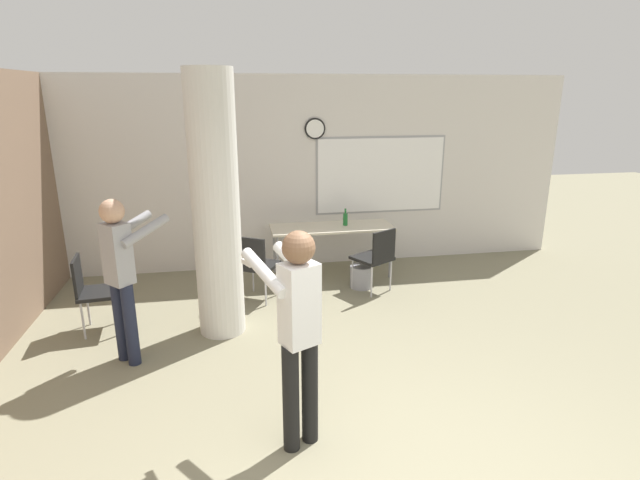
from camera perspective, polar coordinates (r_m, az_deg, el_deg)
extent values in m
cube|color=silver|center=(7.46, -1.60, 7.65)|extent=(8.00, 0.12, 2.80)
cylinder|color=black|center=(7.33, -0.58, 12.61)|extent=(0.30, 0.03, 0.30)
cylinder|color=white|center=(7.31, -0.56, 12.60)|extent=(0.26, 0.01, 0.25)
cube|color=#99999E|center=(7.65, 6.95, 7.39)|extent=(1.99, 0.01, 1.16)
cube|color=white|center=(7.65, 6.96, 7.38)|extent=(1.93, 0.02, 1.10)
cylinder|color=silver|center=(5.32, -11.83, 3.60)|extent=(0.50, 0.50, 2.80)
cube|color=beige|center=(7.07, 1.34, 1.45)|extent=(1.72, 0.62, 0.03)
cylinder|color=gray|center=(6.83, -4.87, -2.36)|extent=(0.04, 0.04, 0.70)
cylinder|color=gray|center=(7.15, 8.04, -1.60)|extent=(0.04, 0.04, 0.70)
cylinder|color=gray|center=(7.30, -5.25, -1.10)|extent=(0.04, 0.04, 0.70)
cylinder|color=gray|center=(7.60, 6.88, -0.44)|extent=(0.04, 0.04, 0.70)
cylinder|color=#1E6B2D|center=(7.11, 2.92, 2.36)|extent=(0.07, 0.07, 0.17)
cylinder|color=#1E6B2D|center=(7.08, 2.93, 3.32)|extent=(0.03, 0.03, 0.07)
cylinder|color=gray|center=(6.81, 4.74, -4.17)|extent=(0.31, 0.31, 0.31)
cube|color=black|center=(6.00, -23.80, -5.50)|extent=(0.48, 0.48, 0.04)
cube|color=black|center=(5.96, -26.00, -3.67)|extent=(0.07, 0.40, 0.40)
cylinder|color=#B7B7BC|center=(5.90, -22.00, -8.14)|extent=(0.02, 0.02, 0.43)
cylinder|color=#B7B7BC|center=(6.23, -21.71, -6.79)|extent=(0.02, 0.02, 0.43)
cylinder|color=#B7B7BC|center=(5.96, -25.47, -8.35)|extent=(0.02, 0.02, 0.43)
cylinder|color=#B7B7BC|center=(6.28, -24.99, -7.00)|extent=(0.02, 0.02, 0.43)
cube|color=black|center=(6.63, 5.96, -2.06)|extent=(0.60, 0.60, 0.04)
cube|color=black|center=(6.43, 7.33, -0.65)|extent=(0.36, 0.22, 0.40)
cylinder|color=#B7B7BC|center=(6.95, 5.89, -3.22)|extent=(0.02, 0.02, 0.43)
cylinder|color=#B7B7BC|center=(6.71, 3.73, -3.91)|extent=(0.02, 0.02, 0.43)
cylinder|color=#B7B7BC|center=(6.72, 8.08, -4.01)|extent=(0.02, 0.02, 0.43)
cylinder|color=#B7B7BC|center=(6.47, 5.92, -4.76)|extent=(0.02, 0.02, 0.43)
cube|color=black|center=(6.37, -7.05, -2.90)|extent=(0.60, 0.60, 0.04)
cube|color=black|center=(6.13, -7.98, -1.56)|extent=(0.36, 0.22, 0.40)
cylinder|color=#B7B7BC|center=(6.53, -4.85, -4.53)|extent=(0.02, 0.02, 0.43)
cylinder|color=#B7B7BC|center=(6.68, -7.67, -4.13)|extent=(0.02, 0.02, 0.43)
cylinder|color=#B7B7BC|center=(6.23, -6.23, -5.65)|extent=(0.02, 0.02, 0.43)
cylinder|color=#B7B7BC|center=(6.38, -9.15, -5.20)|extent=(0.02, 0.02, 0.43)
cylinder|color=black|center=(3.89, -1.18, -16.87)|extent=(0.12, 0.12, 0.85)
cylinder|color=black|center=(3.81, -3.35, -17.67)|extent=(0.12, 0.12, 0.85)
cube|color=white|center=(3.49, -2.38, -7.36)|extent=(0.31, 0.28, 0.60)
sphere|color=brown|center=(3.35, -2.47, -0.85)|extent=(0.23, 0.23, 0.23)
cylinder|color=white|center=(3.68, -2.75, -2.84)|extent=(0.31, 0.52, 0.24)
cylinder|color=white|center=(3.55, -6.42, -3.69)|extent=(0.31, 0.52, 0.24)
cube|color=white|center=(3.74, -8.27, -2.59)|extent=(0.09, 0.13, 0.04)
cylinder|color=#1E2338|center=(5.19, -20.82, -9.08)|extent=(0.12, 0.12, 0.83)
cylinder|color=#1E2338|center=(5.31, -21.83, -8.56)|extent=(0.12, 0.12, 0.83)
cube|color=#99999E|center=(5.00, -22.18, -1.46)|extent=(0.30, 0.31, 0.59)
sphere|color=tan|center=(4.90, -22.69, 3.05)|extent=(0.22, 0.22, 0.22)
cylinder|color=#99999E|center=(4.96, -19.33, 1.01)|extent=(0.43, 0.43, 0.24)
cylinder|color=#99999E|center=(5.18, -21.05, 1.46)|extent=(0.43, 0.43, 0.24)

